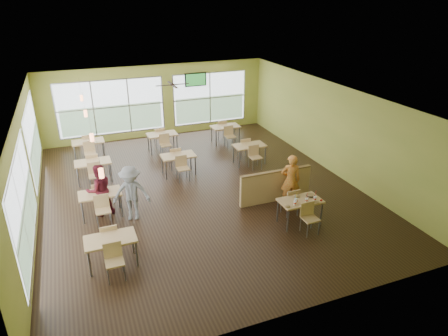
{
  "coord_description": "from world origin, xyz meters",
  "views": [
    {
      "loc": [
        -3.58,
        -11.38,
        6.11
      ],
      "look_at": [
        0.47,
        -1.03,
        1.17
      ],
      "focal_mm": 32.0,
      "sensor_mm": 36.0,
      "label": 1
    }
  ],
  "objects_px": {
    "half_wall_divider": "(276,186)",
    "food_basket": "(310,195)",
    "main_table": "(300,204)",
    "man_plaid": "(291,180)"
  },
  "relations": [
    {
      "from": "half_wall_divider",
      "to": "food_basket",
      "type": "bearing_deg",
      "value": -74.55
    },
    {
      "from": "main_table",
      "to": "man_plaid",
      "type": "bearing_deg",
      "value": 74.18
    },
    {
      "from": "main_table",
      "to": "food_basket",
      "type": "distance_m",
      "value": 0.41
    },
    {
      "from": "man_plaid",
      "to": "half_wall_divider",
      "type": "bearing_deg",
      "value": -30.09
    },
    {
      "from": "main_table",
      "to": "food_basket",
      "type": "height_order",
      "value": "main_table"
    },
    {
      "from": "half_wall_divider",
      "to": "man_plaid",
      "type": "bearing_deg",
      "value": -48.82
    },
    {
      "from": "main_table",
      "to": "half_wall_divider",
      "type": "distance_m",
      "value": 1.45
    },
    {
      "from": "half_wall_divider",
      "to": "man_plaid",
      "type": "relative_size",
      "value": 1.46
    },
    {
      "from": "man_plaid",
      "to": "food_basket",
      "type": "bearing_deg",
      "value": 112.38
    },
    {
      "from": "main_table",
      "to": "food_basket",
      "type": "xyz_separation_m",
      "value": [
        0.37,
        0.1,
        0.15
      ]
    }
  ]
}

